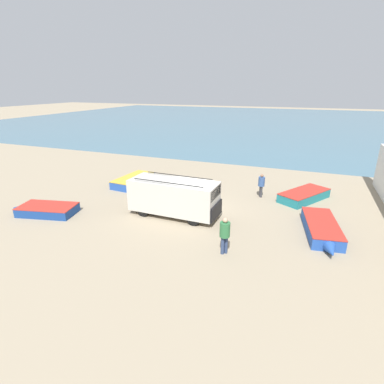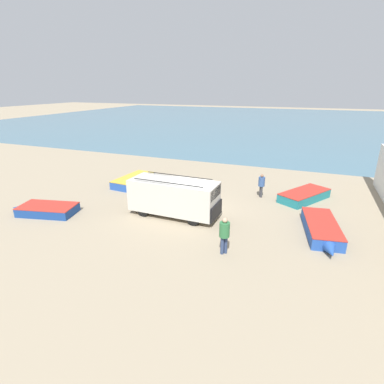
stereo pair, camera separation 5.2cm
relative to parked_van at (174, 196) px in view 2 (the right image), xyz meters
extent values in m
plane|color=gray|center=(1.09, 1.02, -1.17)|extent=(200.00, 200.00, 0.00)
cube|color=#477084|center=(1.09, 53.02, -1.17)|extent=(120.00, 80.00, 0.01)
cube|color=beige|center=(-0.03, 0.00, 0.02)|extent=(5.15, 2.04, 1.82)
cube|color=black|center=(2.58, -0.06, -0.48)|extent=(0.14, 1.76, 0.82)
cube|color=#1E232D|center=(2.50, -0.06, 0.56)|extent=(0.10, 1.69, 0.58)
cylinder|color=black|center=(1.57, 0.79, -0.83)|extent=(0.68, 0.24, 0.68)
cylinder|color=black|center=(1.54, -0.86, -0.83)|extent=(0.68, 0.24, 0.68)
cylinder|color=black|center=(-1.59, 0.87, -0.83)|extent=(0.68, 0.24, 0.68)
cylinder|color=black|center=(-1.63, -0.79, -0.83)|extent=(0.68, 0.24, 0.68)
cylinder|color=black|center=(-0.01, 0.75, 1.05)|extent=(4.19, 0.15, 0.05)
cylinder|color=black|center=(-0.05, -0.75, 1.05)|extent=(4.19, 0.15, 0.05)
cube|color=#234CA3|center=(8.00, 0.67, -0.88)|extent=(2.09, 4.07, 0.59)
cone|color=#234CA3|center=(8.38, -1.67, -0.88)|extent=(0.69, 0.93, 0.56)
cube|color=#B22D23|center=(8.00, 0.67, -0.65)|extent=(1.38, 0.42, 0.05)
cube|color=#B22D23|center=(8.00, 0.67, -0.57)|extent=(2.11, 4.11, 0.04)
cube|color=navy|center=(-7.07, -2.58, -0.92)|extent=(3.50, 2.34, 0.50)
cone|color=navy|center=(-8.98, -3.03, -0.92)|extent=(0.79, 0.62, 0.47)
cube|color=#B22D23|center=(-7.07, -2.58, -0.74)|extent=(0.54, 1.53, 0.05)
cube|color=#B22D23|center=(-7.07, -2.58, -0.65)|extent=(3.53, 2.36, 0.04)
cube|color=#1E757F|center=(7.01, 5.43, -0.89)|extent=(3.30, 3.99, 0.57)
cone|color=#1E757F|center=(8.20, 7.35, -0.89)|extent=(0.89, 0.98, 0.54)
cube|color=#B22D23|center=(7.01, 5.43, -0.67)|extent=(1.35, 0.94, 0.05)
cube|color=#B22D23|center=(7.01, 5.43, -0.58)|extent=(3.34, 4.03, 0.04)
cube|color=#234CA3|center=(-5.38, 4.18, -0.88)|extent=(1.90, 3.76, 0.57)
cone|color=#234CA3|center=(-5.20, 6.39, -0.88)|extent=(0.61, 0.84, 0.54)
cube|color=gold|center=(-5.38, 4.18, -0.66)|extent=(1.50, 0.32, 0.05)
cube|color=gold|center=(-5.38, 4.18, -0.58)|extent=(1.92, 3.80, 0.04)
cylinder|color=navy|center=(3.81, -3.15, -0.74)|extent=(0.16, 0.16, 0.86)
cylinder|color=navy|center=(3.94, -3.02, -0.74)|extent=(0.16, 0.16, 0.86)
cylinder|color=#2D6B3D|center=(3.87, -3.08, 0.02)|extent=(0.46, 0.46, 0.68)
sphere|color=tan|center=(3.87, -3.08, 0.48)|extent=(0.23, 0.23, 0.23)
cylinder|color=#38383D|center=(4.27, 4.87, -0.78)|extent=(0.15, 0.15, 0.79)
cylinder|color=#38383D|center=(4.18, 5.01, -0.78)|extent=(0.15, 0.15, 0.79)
cylinder|color=#335189|center=(4.23, 4.94, -0.07)|extent=(0.43, 0.43, 0.63)
sphere|color=#8C664C|center=(4.23, 4.94, 0.35)|extent=(0.21, 0.21, 0.21)
camera|label=1|loc=(6.84, -14.71, 6.02)|focal=28.00mm
camera|label=2|loc=(6.89, -14.69, 6.02)|focal=28.00mm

